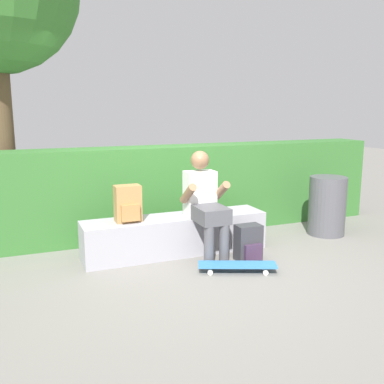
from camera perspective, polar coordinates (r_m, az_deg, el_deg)
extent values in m
plane|color=slate|center=(4.79, -0.43, -9.40)|extent=(24.00, 24.00, 0.00)
cube|color=#97969D|center=(5.08, -2.16, -5.59)|extent=(2.13, 0.46, 0.44)
cube|color=white|center=(5.00, 1.03, -0.20)|extent=(0.34, 0.22, 0.52)
sphere|color=#8C6647|center=(4.94, 1.04, 4.18)|extent=(0.21, 0.21, 0.21)
cube|color=#4C4C51|center=(4.76, 2.50, -2.94)|extent=(0.32, 0.40, 0.17)
cylinder|color=#4C4C51|center=(4.68, 2.23, -7.07)|extent=(0.11, 0.11, 0.44)
cylinder|color=#4C4C51|center=(4.75, 4.22, -6.80)|extent=(0.11, 0.11, 0.44)
cylinder|color=#8C6647|center=(4.79, -0.51, -0.21)|extent=(0.09, 0.33, 0.27)
cylinder|color=#8C6647|center=(4.95, 3.80, 0.13)|extent=(0.09, 0.33, 0.27)
cube|color=teal|center=(4.57, 5.92, -9.40)|extent=(0.82, 0.49, 0.02)
cylinder|color=silver|center=(4.69, 9.28, -9.64)|extent=(0.06, 0.05, 0.05)
cylinder|color=silver|center=(4.55, 9.57, -10.30)|extent=(0.06, 0.05, 0.05)
cylinder|color=silver|center=(4.64, 2.33, -9.73)|extent=(0.06, 0.05, 0.05)
cylinder|color=silver|center=(4.50, 2.39, -10.41)|extent=(0.06, 0.05, 0.05)
cube|color=#A37A47|center=(4.82, -8.38, -1.48)|extent=(0.28, 0.18, 0.40)
cube|color=#AB7640|center=(4.73, -8.01, -2.71)|extent=(0.20, 0.05, 0.18)
cube|color=#333338|center=(4.90, 7.33, -6.54)|extent=(0.28, 0.18, 0.40)
cube|color=#3D2A42|center=(4.83, 7.98, -7.82)|extent=(0.20, 0.05, 0.18)
cube|color=#32682C|center=(5.88, -1.96, 0.37)|extent=(5.87, 0.52, 1.16)
cylinder|color=brown|center=(6.02, -23.75, 7.29)|extent=(0.33, 0.33, 2.75)
cylinder|color=#4C4C51|center=(6.05, 17.19, -1.72)|extent=(0.48, 0.48, 0.77)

